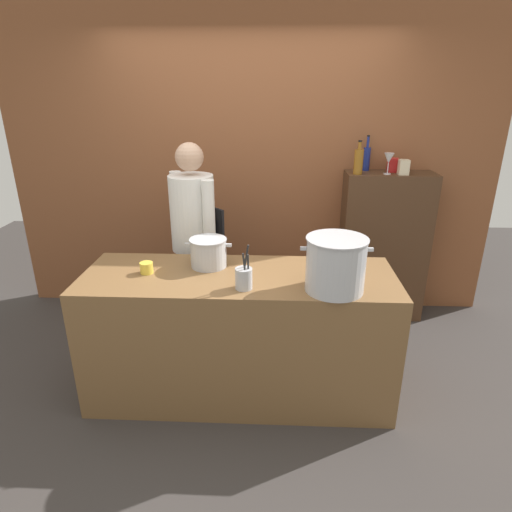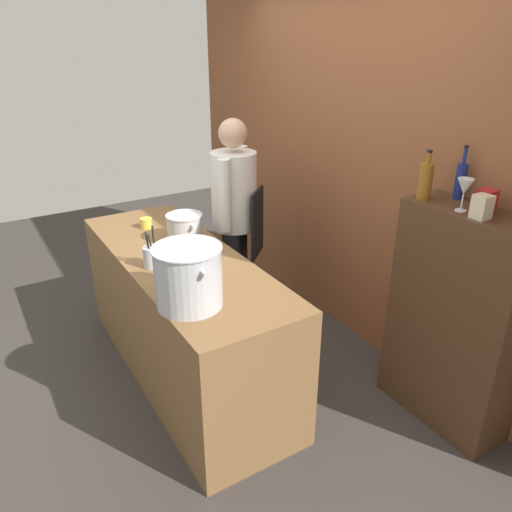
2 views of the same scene
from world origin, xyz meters
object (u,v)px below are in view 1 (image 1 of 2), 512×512
Objects in this scene: butter_jar at (147,268)px; spice_tin_cream at (404,167)px; chef at (194,233)px; wine_bottle_cobalt at (367,158)px; stockpot_large at (336,265)px; wine_glass_tall at (389,159)px; stockpot_small at (209,253)px; utensil_crock at (244,278)px; spice_tin_red at (393,165)px; wine_bottle_amber at (359,161)px.

butter_jar is 0.69× the size of spice_tin_cream.
chef is 1.64m from wine_bottle_cobalt.
stockpot_large is 1.21m from butter_jar.
wine_bottle_cobalt is 1.71× the size of wine_glass_tall.
stockpot_small is 1.78× the size of wine_glass_tall.
spice_tin_cream is at bearing 30.45° from butter_jar.
stockpot_small is at bearing 157.34° from chef.
stockpot_small is at bearing -144.38° from wine_glass_tall.
wine_bottle_cobalt is (0.96, 1.49, 0.49)m from utensil_crock.
utensil_crock is (0.26, -0.34, -0.03)m from stockpot_small.
spice_tin_cream is at bearing -33.37° from wine_bottle_cobalt.
chef is 0.66m from butter_jar.
butter_jar is 2.13m from wine_bottle_cobalt.
utensil_crock is at bearing -122.91° from wine_bottle_cobalt.
spice_tin_red is (0.07, 0.10, -0.07)m from wine_glass_tall.
butter_jar is at bearing -160.36° from stockpot_small.
spice_tin_cream is at bearing -1.46° from wine_bottle_amber.
chef is 0.95m from utensil_crock.
chef is 19.45× the size of butter_jar.
wine_bottle_cobalt is (1.23, 1.15, 0.46)m from stockpot_small.
stockpot_large reaches higher than butter_jar.
spice_tin_cream reaches higher than stockpot_large.
chef is 0.53m from stockpot_small.
chef is 1.81m from spice_tin_cream.
stockpot_large is at bearing -118.18° from spice_tin_cream.
wine_bottle_cobalt is 2.44× the size of spice_tin_cream.
spice_tin_cream is at bearing 46.59° from utensil_crock.
chef is at bearing 140.06° from stockpot_large.
chef reaches higher than wine_bottle_cobalt.
wine_bottle_cobalt is at bearing 60.09° from wine_bottle_amber.
utensil_crock reaches higher than butter_jar.
wine_glass_tall is at bearing 32.52° from butter_jar.
wine_bottle_cobalt is 0.33m from spice_tin_cream.
spice_tin_red is (0.64, 1.42, 0.34)m from stockpot_large.
stockpot_large is 1.52m from spice_tin_cream.
stockpot_large is at bearing -173.48° from chef.
chef is at bearing 118.42° from utensil_crock.
spice_tin_cream is (1.69, 0.48, 0.45)m from chef.
wine_bottle_amber is at bearing 36.46° from butter_jar.
stockpot_small is 1.56m from wine_bottle_amber.
chef is at bearing -162.60° from wine_glass_tall.
chef is 5.54× the size of wine_bottle_cobalt.
wine_bottle_cobalt reaches higher than stockpot_small.
wine_bottle_amber reaches higher than utensil_crock.
butter_jar is 2.16m from wine_glass_tall.
stockpot_large reaches higher than utensil_crock.
stockpot_large is at bearing 0.42° from utensil_crock.
stockpot_small reaches higher than butter_jar.
chef reaches higher than wine_glass_tall.
spice_tin_cream is (1.24, 1.31, 0.44)m from utensil_crock.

